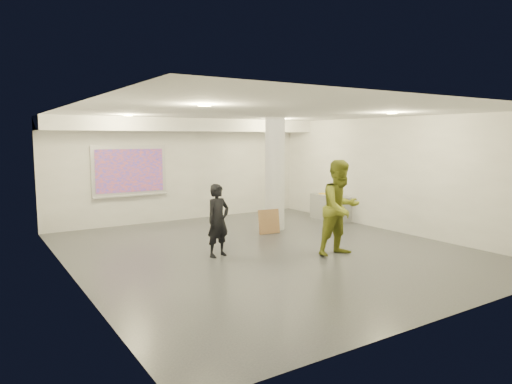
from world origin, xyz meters
TOP-DOWN VIEW (x-y plane):
  - floor at (0.00, 0.00)m, footprint 8.00×9.00m
  - ceiling at (0.00, 0.00)m, footprint 8.00×9.00m
  - wall_back at (0.00, 4.50)m, footprint 8.00×0.01m
  - wall_front at (0.00, -4.50)m, footprint 8.00×0.01m
  - wall_left at (-4.00, 0.00)m, footprint 0.01×9.00m
  - wall_right at (4.00, 0.00)m, footprint 0.01×9.00m
  - soffit_band at (0.00, 3.95)m, footprint 8.00×1.10m
  - downlight_nw at (-2.20, 2.50)m, footprint 0.22×0.22m
  - downlight_ne at (2.20, 2.50)m, footprint 0.22×0.22m
  - downlight_sw at (-2.20, -1.50)m, footprint 0.22×0.22m
  - downlight_se at (2.20, -1.50)m, footprint 0.22×0.22m
  - column at (1.50, 1.80)m, footprint 0.52×0.52m
  - projection_screen at (-1.60, 4.45)m, footprint 2.10×0.13m
  - credenza at (3.72, 2.05)m, footprint 0.56×1.29m
  - papers_stack at (3.76, 1.84)m, footprint 0.27×0.31m
  - postit_pad at (3.73, 2.34)m, footprint 0.25×0.31m
  - cardboard_back at (1.11, 1.54)m, footprint 0.49×0.27m
  - cardboard_front at (1.04, 1.39)m, footprint 0.58×0.22m
  - woman at (-1.13, 0.09)m, footprint 0.62×0.48m
  - man at (1.09, -1.19)m, footprint 0.98×0.76m

SIDE VIEW (x-z plane):
  - floor at x=0.00m, z-range -0.01..0.01m
  - cardboard_back at x=1.11m, z-range 0.00..0.51m
  - cardboard_front at x=1.04m, z-range 0.00..0.63m
  - credenza at x=3.72m, z-range 0.00..0.75m
  - papers_stack at x=3.76m, z-range 0.75..0.77m
  - woman at x=-1.13m, z-range 0.00..1.52m
  - postit_pad at x=3.73m, z-range 0.75..0.78m
  - man at x=1.09m, z-range 0.00..2.01m
  - wall_back at x=0.00m, z-range 0.00..3.00m
  - wall_front at x=0.00m, z-range 0.00..3.00m
  - wall_left at x=-4.00m, z-range 0.00..3.00m
  - wall_right at x=4.00m, z-range 0.00..3.00m
  - column at x=1.50m, z-range 0.00..3.00m
  - projection_screen at x=-1.60m, z-range 0.82..2.24m
  - soffit_band at x=0.00m, z-range 2.64..3.00m
  - downlight_nw at x=-2.20m, z-range 2.97..2.99m
  - downlight_ne at x=2.20m, z-range 2.97..2.99m
  - downlight_sw at x=-2.20m, z-range 2.97..2.99m
  - downlight_se at x=2.20m, z-range 2.97..2.99m
  - ceiling at x=0.00m, z-range 3.00..3.00m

